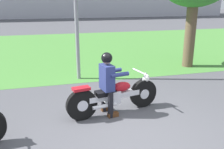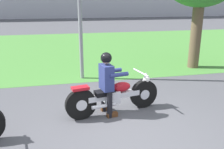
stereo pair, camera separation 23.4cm
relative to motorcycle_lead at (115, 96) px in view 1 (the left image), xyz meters
name	(u,v)px [view 1 (the left image)]	position (x,y,z in m)	size (l,w,h in m)	color
ground	(130,134)	(0.03, -1.00, -0.40)	(120.00, 120.00, 0.00)	#4C4C51
grass_verge	(74,48)	(0.03, 8.25, -0.40)	(60.00, 12.00, 0.01)	#478438
motorcycle_lead	(115,96)	(0.00, 0.00, 0.00)	(2.20, 0.73, 0.90)	black
rider_lead	(108,79)	(-0.17, -0.03, 0.42)	(0.61, 0.53, 1.42)	black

